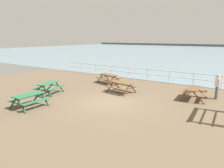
% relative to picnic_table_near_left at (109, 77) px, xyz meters
% --- Properties ---
extents(ground_plane, '(30.00, 24.00, 0.20)m').
position_rel_picnic_table_near_left_xyz_m(ground_plane, '(3.36, -4.67, -0.68)').
color(ground_plane, brown).
extents(seaward_railing, '(23.07, 0.07, 1.08)m').
position_rel_picnic_table_near_left_xyz_m(seaward_railing, '(3.36, 3.08, 0.17)').
color(seaward_railing, white).
rests_on(seaward_railing, ground).
extents(picnic_table_near_left, '(2.14, 1.94, 0.80)m').
position_rel_picnic_table_near_left_xyz_m(picnic_table_near_left, '(0.00, 0.00, 0.00)').
color(picnic_table_near_left, brown).
rests_on(picnic_table_near_left, ground).
extents(picnic_table_near_right, '(1.93, 2.14, 0.80)m').
position_rel_picnic_table_near_left_xyz_m(picnic_table_near_right, '(-1.49, -5.36, 0.00)').
color(picnic_table_near_right, '#286B47').
rests_on(picnic_table_near_right, ground).
extents(picnic_table_mid_centre, '(1.72, 1.96, 0.80)m').
position_rel_picnic_table_near_left_xyz_m(picnic_table_mid_centre, '(7.59, -1.11, 0.00)').
color(picnic_table_mid_centre, brown).
rests_on(picnic_table_mid_centre, ground).
extents(picnic_table_far_left, '(2.00, 1.77, 0.80)m').
position_rel_picnic_table_near_left_xyz_m(picnic_table_far_left, '(2.74, -2.24, 0.00)').
color(picnic_table_far_left, brown).
rests_on(picnic_table_far_left, ground).
extents(picnic_table_far_right, '(1.56, 1.81, 0.80)m').
position_rel_picnic_table_near_left_xyz_m(picnic_table_far_right, '(0.13, -8.13, 0.00)').
color(picnic_table_far_right, '#286B47').
rests_on(picnic_table_far_right, ground).
extents(visitor, '(0.37, 0.46, 1.66)m').
position_rel_picnic_table_near_left_xyz_m(visitor, '(8.80, -0.15, 0.36)').
color(visitor, slate).
rests_on(visitor, ground).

